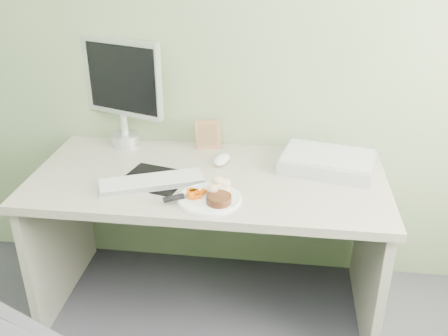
# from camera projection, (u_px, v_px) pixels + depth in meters

# --- Properties ---
(wall_back) EXTENTS (3.50, 0.00, 3.50)m
(wall_back) POSITION_uv_depth(u_px,v_px,m) (219.00, 21.00, 2.32)
(wall_back) COLOR gray
(wall_back) RESTS_ON floor
(desk) EXTENTS (1.60, 0.75, 0.73)m
(desk) POSITION_uv_depth(u_px,v_px,m) (209.00, 211.00, 2.34)
(desk) COLOR #AAA08E
(desk) RESTS_ON floor
(plate) EXTENTS (0.26, 0.26, 0.01)m
(plate) POSITION_uv_depth(u_px,v_px,m) (210.00, 199.00, 2.05)
(plate) COLOR white
(plate) RESTS_ON desk
(steak) EXTENTS (0.12, 0.12, 0.03)m
(steak) POSITION_uv_depth(u_px,v_px,m) (219.00, 199.00, 2.01)
(steak) COLOR black
(steak) RESTS_ON plate
(potato_pile) EXTENTS (0.12, 0.10, 0.06)m
(potato_pile) POSITION_uv_depth(u_px,v_px,m) (219.00, 186.00, 2.08)
(potato_pile) COLOR #A87952
(potato_pile) RESTS_ON plate
(carrot_heap) EXTENTS (0.08, 0.07, 0.04)m
(carrot_heap) POSITION_uv_depth(u_px,v_px,m) (195.00, 193.00, 2.04)
(carrot_heap) COLOR #F26105
(carrot_heap) RESTS_ON plate
(steak_knife) EXTENTS (0.20, 0.14, 0.02)m
(steak_knife) POSITION_uv_depth(u_px,v_px,m) (182.00, 196.00, 2.04)
(steak_knife) COLOR silver
(steak_knife) RESTS_ON plate
(mousepad) EXTENTS (0.33, 0.30, 0.00)m
(mousepad) POSITION_uv_depth(u_px,v_px,m) (154.00, 179.00, 2.23)
(mousepad) COLOR black
(mousepad) RESTS_ON desk
(keyboard) EXTENTS (0.46, 0.29, 0.02)m
(keyboard) POSITION_uv_depth(u_px,v_px,m) (152.00, 182.00, 2.17)
(keyboard) COLOR white
(keyboard) RESTS_ON desk
(computer_mouse) EXTENTS (0.10, 0.13, 0.04)m
(computer_mouse) POSITION_uv_depth(u_px,v_px,m) (222.00, 160.00, 2.36)
(computer_mouse) COLOR white
(computer_mouse) RESTS_ON desk
(photo_frame) EXTENTS (0.12, 0.04, 0.16)m
(photo_frame) POSITION_uv_depth(u_px,v_px,m) (208.00, 135.00, 2.49)
(photo_frame) COLOR #926044
(photo_frame) RESTS_ON desk
(eyedrop_bottle) EXTENTS (0.03, 0.03, 0.08)m
(eyedrop_bottle) POSITION_uv_depth(u_px,v_px,m) (211.00, 142.00, 2.52)
(eyedrop_bottle) COLOR white
(eyedrop_bottle) RESTS_ON desk
(scanner) EXTENTS (0.47, 0.36, 0.06)m
(scanner) POSITION_uv_depth(u_px,v_px,m) (327.00, 163.00, 2.31)
(scanner) COLOR #B9BBC1
(scanner) RESTS_ON desk
(monitor) EXTENTS (0.44, 0.19, 0.54)m
(monitor) POSITION_uv_depth(u_px,v_px,m) (122.00, 87.00, 2.46)
(monitor) COLOR silver
(monitor) RESTS_ON desk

